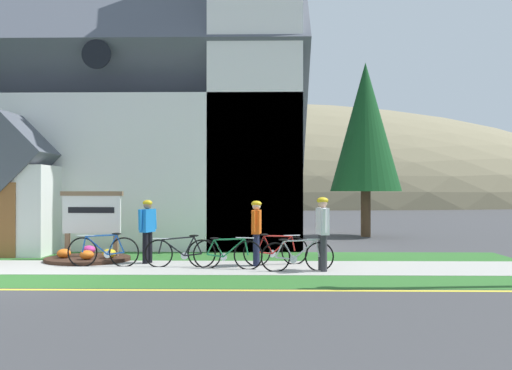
% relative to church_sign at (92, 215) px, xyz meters
% --- Properties ---
extents(ground, '(140.00, 140.00, 0.00)m').
position_rel_church_sign_xyz_m(ground, '(-0.71, 0.49, -1.20)').
color(ground, '#3D3D3F').
extents(sidewalk_slab, '(32.00, 2.51, 0.01)m').
position_rel_church_sign_xyz_m(sidewalk_slab, '(-0.44, -1.57, -1.20)').
color(sidewalk_slab, '#A8A59E').
rests_on(sidewalk_slab, ground).
extents(grass_verge, '(32.00, 1.73, 0.01)m').
position_rel_church_sign_xyz_m(grass_verge, '(-0.44, -3.68, -1.20)').
color(grass_verge, '#2D6628').
rests_on(grass_verge, ground).
extents(church_lawn, '(24.00, 2.19, 0.01)m').
position_rel_church_sign_xyz_m(church_lawn, '(-0.44, 0.78, -1.20)').
color(church_lawn, '#2D6628').
rests_on(church_lawn, ground).
extents(church_building, '(13.11, 12.61, 13.36)m').
position_rel_church_sign_xyz_m(church_building, '(-0.10, 6.93, 3.60)').
color(church_building, white).
rests_on(church_building, ground).
extents(church_sign, '(1.74, 0.23, 1.85)m').
position_rel_church_sign_xyz_m(church_sign, '(0.00, 0.00, 0.00)').
color(church_sign, '#7F6047').
rests_on(church_sign, ground).
extents(flower_bed, '(2.23, 2.23, 0.34)m').
position_rel_church_sign_xyz_m(flower_bed, '(-0.00, -0.34, -1.12)').
color(flower_bed, '#382319').
rests_on(flower_bed, ground).
extents(bicycle_yellow, '(1.75, 0.08, 0.82)m').
position_rel_church_sign_xyz_m(bicycle_yellow, '(2.66, -1.52, -0.84)').
color(bicycle_yellow, black).
rests_on(bicycle_yellow, ground).
extents(bicycle_black, '(1.70, 0.36, 0.78)m').
position_rel_church_sign_xyz_m(bicycle_black, '(3.82, -1.80, -0.84)').
color(bicycle_black, black).
rests_on(bicycle_black, ground).
extents(bicycle_blue, '(1.72, 0.28, 0.78)m').
position_rel_church_sign_xyz_m(bicycle_blue, '(5.47, -2.16, -0.84)').
color(bicycle_blue, black).
rests_on(bicycle_blue, ground).
extents(bicycle_green, '(1.77, 0.08, 0.86)m').
position_rel_church_sign_xyz_m(bicycle_green, '(0.74, -1.45, -0.82)').
color(bicycle_green, black).
rests_on(bicycle_green, ground).
extents(bicycle_silver, '(1.65, 0.57, 0.82)m').
position_rel_church_sign_xyz_m(bicycle_silver, '(4.99, -1.09, -0.83)').
color(bicycle_silver, black).
rests_on(bicycle_silver, ground).
extents(cyclist_in_orange_jersey, '(0.36, 0.65, 1.63)m').
position_rel_church_sign_xyz_m(cyclist_in_orange_jersey, '(1.70, -0.84, -0.25)').
color(cyclist_in_orange_jersey, black).
rests_on(cyclist_in_orange_jersey, ground).
extents(cyclist_in_red_jersey, '(0.28, 0.67, 1.62)m').
position_rel_church_sign_xyz_m(cyclist_in_red_jersey, '(4.51, -1.27, -0.26)').
color(cyclist_in_red_jersey, '#191E38').
rests_on(cyclist_in_red_jersey, ground).
extents(cyclist_in_blue_jersey, '(0.31, 0.73, 1.72)m').
position_rel_church_sign_xyz_m(cyclist_in_blue_jersey, '(6.06, -2.14, -0.19)').
color(cyclist_in_blue_jersey, '#2D2D33').
rests_on(cyclist_in_blue_jersey, ground).
extents(roadside_conifer, '(2.86, 2.86, 7.05)m').
position_rel_church_sign_xyz_m(roadside_conifer, '(8.76, 7.67, 3.22)').
color(roadside_conifer, '#4C3823').
rests_on(roadside_conifer, ground).
extents(distant_hill, '(91.38, 42.58, 25.20)m').
position_rel_church_sign_xyz_m(distant_hill, '(2.48, 57.48, -1.20)').
color(distant_hill, '#847A5B').
rests_on(distant_hill, ground).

